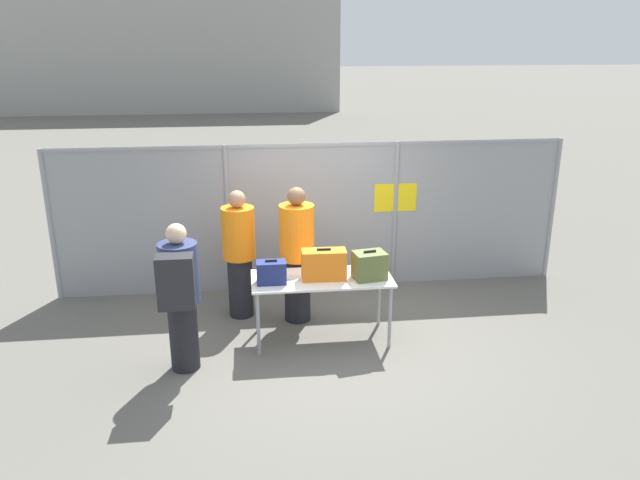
% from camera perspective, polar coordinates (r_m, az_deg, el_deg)
% --- Properties ---
extents(ground_plane, '(120.00, 120.00, 0.00)m').
position_cam_1_polar(ground_plane, '(7.57, 0.74, -9.07)').
color(ground_plane, '#605E56').
extents(fence_section, '(7.11, 0.07, 2.08)m').
position_cam_1_polar(fence_section, '(8.70, -0.60, 2.42)').
color(fence_section, gray).
rests_on(fence_section, ground_plane).
extents(inspection_table, '(1.63, 0.72, 0.79)m').
position_cam_1_polar(inspection_table, '(7.28, 0.16, -3.96)').
color(inspection_table, silver).
rests_on(inspection_table, ground_plane).
extents(suitcase_navy, '(0.33, 0.20, 0.28)m').
position_cam_1_polar(suitcase_navy, '(7.08, -4.47, -2.96)').
color(suitcase_navy, navy).
rests_on(suitcase_navy, inspection_table).
extents(suitcase_orange, '(0.52, 0.25, 0.37)m').
position_cam_1_polar(suitcase_orange, '(7.16, 0.36, -2.26)').
color(suitcase_orange, orange).
rests_on(suitcase_orange, inspection_table).
extents(suitcase_olive, '(0.40, 0.33, 0.34)m').
position_cam_1_polar(suitcase_olive, '(7.20, 4.55, -2.33)').
color(suitcase_olive, '#566033').
rests_on(suitcase_olive, inspection_table).
extents(traveler_hooded, '(0.41, 0.63, 1.65)m').
position_cam_1_polar(traveler_hooded, '(6.70, -12.68, -4.78)').
color(traveler_hooded, black).
rests_on(traveler_hooded, ground_plane).
extents(security_worker_near, '(0.43, 0.43, 1.74)m').
position_cam_1_polar(security_worker_near, '(7.73, -2.11, -1.21)').
color(security_worker_near, black).
rests_on(security_worker_near, ground_plane).
extents(security_worker_far, '(0.41, 0.41, 1.66)m').
position_cam_1_polar(security_worker_far, '(7.92, -7.40, -1.15)').
color(security_worker_far, black).
rests_on(security_worker_far, ground_plane).
extents(utility_trailer, '(4.54, 2.15, 0.72)m').
position_cam_1_polar(utility_trailer, '(10.53, 2.42, 1.46)').
color(utility_trailer, '#4C6B47').
rests_on(utility_trailer, ground_plane).
extents(distant_hangar, '(16.29, 9.60, 6.51)m').
position_cam_1_polar(distant_hangar, '(33.54, -14.05, 17.62)').
color(distant_hangar, '#999993').
rests_on(distant_hangar, ground_plane).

